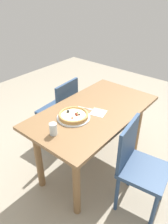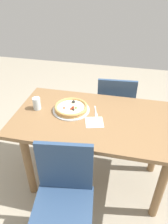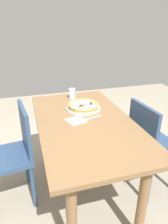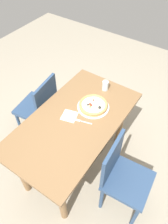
% 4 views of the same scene
% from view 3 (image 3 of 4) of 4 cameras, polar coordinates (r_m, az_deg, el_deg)
% --- Properties ---
extents(ground_plane, '(6.00, 6.00, 0.00)m').
position_cam_3_polar(ground_plane, '(2.15, 0.17, -21.22)').
color(ground_plane, '#9E937F').
extents(dining_table, '(1.38, 0.76, 0.78)m').
position_cam_3_polar(dining_table, '(1.75, 0.20, -6.18)').
color(dining_table, olive).
rests_on(dining_table, ground).
extents(chair_near, '(0.43, 0.43, 0.90)m').
position_cam_3_polar(chair_near, '(1.98, 18.10, -8.57)').
color(chair_near, navy).
rests_on(chair_near, ground).
extents(chair_far, '(0.45, 0.45, 0.90)m').
position_cam_3_polar(chair_far, '(1.89, -18.93, -10.48)').
color(chair_far, navy).
rests_on(chair_far, ground).
extents(plate, '(0.32, 0.32, 0.01)m').
position_cam_3_polar(plate, '(1.91, -0.18, 1.10)').
color(plate, silver).
rests_on(plate, dining_table).
extents(pizza, '(0.28, 0.28, 0.05)m').
position_cam_3_polar(pizza, '(1.90, -0.17, 1.81)').
color(pizza, tan).
rests_on(pizza, plate).
extents(fork, '(0.06, 0.16, 0.00)m').
position_cam_3_polar(fork, '(1.73, 2.22, -1.61)').
color(fork, silver).
rests_on(fork, dining_table).
extents(drinking_glass, '(0.07, 0.07, 0.11)m').
position_cam_3_polar(drinking_glass, '(2.15, -3.35, 5.12)').
color(drinking_glass, silver).
rests_on(drinking_glass, dining_table).
extents(napkin, '(0.17, 0.17, 0.00)m').
position_cam_3_polar(napkin, '(1.68, -2.14, -2.37)').
color(napkin, white).
rests_on(napkin, dining_table).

